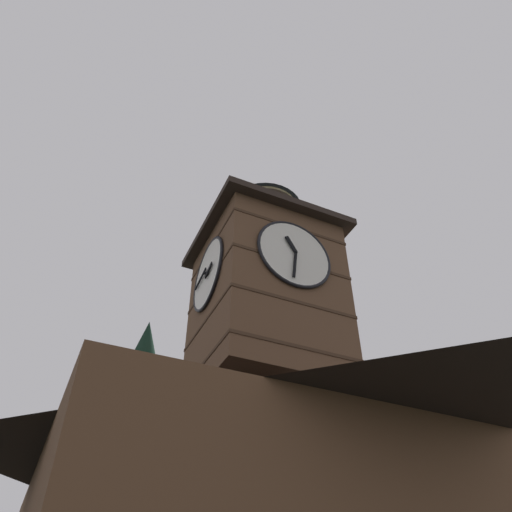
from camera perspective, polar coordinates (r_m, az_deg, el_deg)
The scene contains 2 objects.
clock_tower at distance 16.21m, azimuth 1.08°, elevation -4.14°, with size 4.63×4.63×8.61m.
moon at distance 46.14m, azimuth 6.17°, elevation -20.67°, with size 2.39×2.39×2.39m.
Camera 1 is at (4.54, 10.37, 1.48)m, focal length 34.87 mm.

